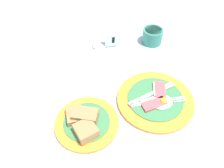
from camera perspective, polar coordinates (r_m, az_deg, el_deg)
name	(u,v)px	position (r m, az deg, el deg)	size (l,w,h in m)	color
ground_plane	(142,111)	(0.73, 7.88, -6.94)	(3.00, 3.00, 0.00)	#A3BCD1
breakfast_plate	(156,99)	(0.75, 11.32, -3.98)	(0.26, 0.26, 0.03)	orange
bread_plate	(86,122)	(0.68, -6.90, -9.85)	(0.20, 0.20, 0.05)	orange
sugar_cup	(152,36)	(0.97, 10.51, 12.31)	(0.09, 0.09, 0.06)	#337F6B
number_card	(113,39)	(0.93, 0.14, 11.73)	(0.06, 0.05, 0.07)	white
teaspoon_by_saucer	(95,48)	(0.94, -4.49, 9.48)	(0.09, 0.19, 0.01)	silver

